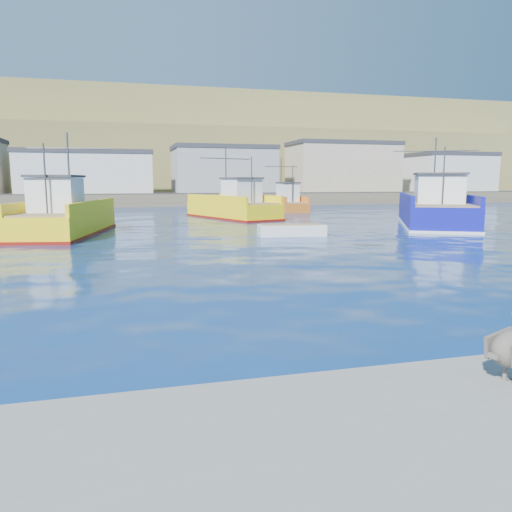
{
  "coord_description": "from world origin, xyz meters",
  "views": [
    {
      "loc": [
        -5.16,
        -9.69,
        3.34
      ],
      "look_at": [
        -1.46,
        4.18,
        1.19
      ],
      "focal_mm": 35.0,
      "sensor_mm": 36.0,
      "label": 1
    }
  ],
  "objects_px": {
    "trawler_yellow_a": "(65,218)",
    "skiff_mid": "(292,231)",
    "trawler_yellow_b": "(234,207)",
    "trawler_blue": "(435,211)",
    "boat_orange": "(285,202)"
  },
  "relations": [
    {
      "from": "trawler_yellow_a",
      "to": "skiff_mid",
      "type": "xyz_separation_m",
      "value": [
        13.61,
        -4.27,
        -0.75
      ]
    },
    {
      "from": "trawler_yellow_b",
      "to": "boat_orange",
      "type": "distance_m",
      "value": 12.11
    },
    {
      "from": "boat_orange",
      "to": "skiff_mid",
      "type": "distance_m",
      "value": 25.76
    },
    {
      "from": "trawler_yellow_b",
      "to": "trawler_blue",
      "type": "height_order",
      "value": "trawler_blue"
    },
    {
      "from": "skiff_mid",
      "to": "trawler_blue",
      "type": "bearing_deg",
      "value": 16.74
    },
    {
      "from": "trawler_blue",
      "to": "boat_orange",
      "type": "xyz_separation_m",
      "value": [
        -5.12,
        20.77,
        -0.14
      ]
    },
    {
      "from": "skiff_mid",
      "to": "trawler_yellow_b",
      "type": "bearing_deg",
      "value": 91.05
    },
    {
      "from": "trawler_blue",
      "to": "skiff_mid",
      "type": "bearing_deg",
      "value": -163.26
    },
    {
      "from": "trawler_yellow_b",
      "to": "trawler_yellow_a",
      "type": "bearing_deg",
      "value": -140.1
    },
    {
      "from": "trawler_yellow_b",
      "to": "boat_orange",
      "type": "xyz_separation_m",
      "value": [
        7.89,
        9.19,
        -0.03
      ]
    },
    {
      "from": "trawler_yellow_a",
      "to": "trawler_blue",
      "type": "bearing_deg",
      "value": -0.95
    },
    {
      "from": "skiff_mid",
      "to": "trawler_yellow_a",
      "type": "bearing_deg",
      "value": 162.6
    },
    {
      "from": "trawler_yellow_a",
      "to": "trawler_yellow_b",
      "type": "height_order",
      "value": "trawler_yellow_a"
    },
    {
      "from": "trawler_yellow_a",
      "to": "trawler_blue",
      "type": "height_order",
      "value": "trawler_blue"
    },
    {
      "from": "trawler_yellow_a",
      "to": "skiff_mid",
      "type": "height_order",
      "value": "trawler_yellow_a"
    }
  ]
}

